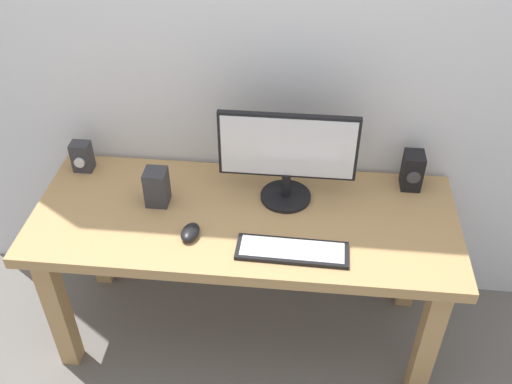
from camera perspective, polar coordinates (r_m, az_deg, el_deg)
name	(u,v)px	position (r m, az deg, el deg)	size (l,w,h in m)	color
ground_plane	(246,327)	(2.83, -0.99, -13.30)	(6.00, 6.00, 0.00)	slate
desk	(245,234)	(2.38, -1.15, -4.16)	(1.71, 0.68, 0.72)	tan
monitor	(287,154)	(2.27, 3.14, 3.77)	(0.55, 0.21, 0.39)	black
keyboard_primary	(292,251)	(2.15, 3.61, -5.85)	(0.42, 0.14, 0.02)	black
mouse	(190,232)	(2.22, -6.56, -3.99)	(0.07, 0.11, 0.04)	black
speaker_right	(412,170)	(2.49, 15.29, 2.08)	(0.08, 0.10, 0.16)	black
speaker_left	(157,187)	(2.35, -9.84, 0.48)	(0.09, 0.09, 0.16)	#333338
audio_controller	(82,157)	(2.62, -16.92, 3.39)	(0.08, 0.08, 0.14)	#333338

